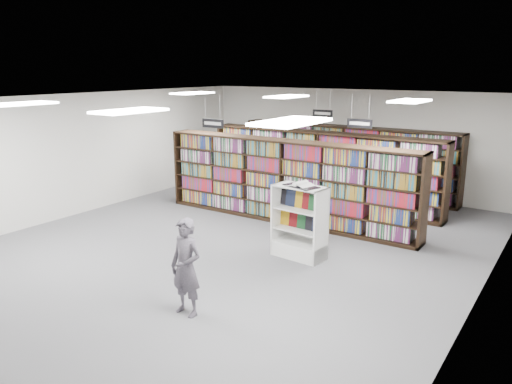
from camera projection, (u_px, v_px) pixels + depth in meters
The scene contains 20 objects.
floor at pixel (240, 243), 11.23m from camera, with size 12.00×12.00×0.00m, color #4D4D52.
ceiling at pixel (238, 99), 10.45m from camera, with size 10.00×12.00×0.10m, color white.
wall_back at pixel (350, 141), 15.68m from camera, with size 10.00×0.10×3.20m, color silver.
wall_left at pixel (90, 153), 13.54m from camera, with size 0.10×12.00×3.20m, color silver.
wall_right at pixel (487, 209), 8.14m from camera, with size 0.10×12.00×3.20m, color silver.
bookshelf_row_near at pixel (285, 181), 12.58m from camera, with size 7.00×0.60×2.10m.
bookshelf_row_mid at pixel (321, 168), 14.20m from camera, with size 7.00×0.60×2.10m.
bookshelf_row_far at pixel (346, 160), 15.57m from camera, with size 7.00×0.60×2.10m.
aisle_sign_left at pixel (213, 123), 12.23m from camera, with size 0.65×0.02×0.80m.
aisle_sign_right at pixel (360, 123), 12.22m from camera, with size 0.65×0.02×0.80m.
aisle_sign_center at pixel (323, 113), 14.91m from camera, with size 0.65×0.02×0.80m.
troffer_front_left at pixel (23, 104), 9.66m from camera, with size 0.60×1.20×0.04m, color white.
troffer_front_center at pixel (130, 111), 8.04m from camera, with size 0.60×1.20×0.04m, color white.
troffer_front_right at pixel (291, 122), 6.42m from camera, with size 0.60×1.20×0.04m, color white.
troffer_back_left at pixel (192, 93), 13.69m from camera, with size 0.60×1.20×0.04m, color white.
troffer_back_center at pixel (287, 97), 12.07m from camera, with size 0.60×1.20×0.04m, color white.
troffer_back_right at pixel (410, 101), 10.45m from camera, with size 0.60×1.20×0.04m, color white.
endcap_display at pixel (300, 233), 10.33m from camera, with size 1.13×0.64×1.52m.
open_book at pixel (301, 185), 9.99m from camera, with size 0.78×0.59×0.13m.
shopper at pixel (186, 267), 7.83m from camera, with size 0.58×0.38×1.59m, color #534D58.
Camera 1 is at (6.21, -8.61, 3.84)m, focal length 35.00 mm.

